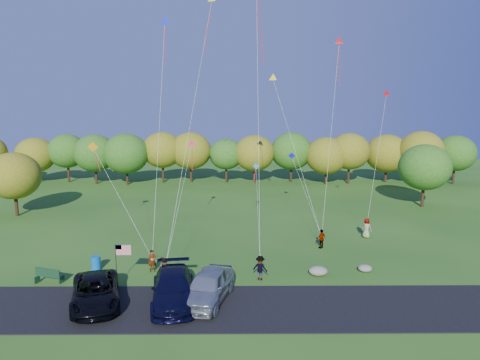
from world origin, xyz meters
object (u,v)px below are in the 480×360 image
object	(u,v)px
minivan_dark	(95,292)
flyer_b	(165,272)
flyer_a	(152,261)
minivan_navy	(173,288)
flyer_e	(367,228)
flyer_d	(322,239)
minivan_silver	(208,286)
trash_barrel	(96,263)
park_bench	(48,275)
flyer_c	(260,268)

from	to	relation	value
minivan_dark	flyer_b	xyz separation A→B (m)	(3.61, 2.82, 0.06)
minivan_dark	flyer_a	distance (m)	5.79
minivan_dark	minivan_navy	world-z (taller)	minivan_navy
flyer_a	flyer_e	size ratio (longest dim) A/B	0.88
flyer_e	flyer_d	bearing A→B (deg)	70.85
minivan_dark	flyer_e	bearing A→B (deg)	16.38
minivan_silver	flyer_b	bearing A→B (deg)	155.73
flyer_d	trash_barrel	distance (m)	17.90
flyer_b	trash_barrel	xyz separation A→B (m)	(-5.44, 2.85, -0.42)
minivan_silver	park_bench	xyz separation A→B (m)	(-10.83, 2.82, -0.42)
flyer_a	trash_barrel	xyz separation A→B (m)	(-4.15, 0.36, -0.29)
minivan_navy	trash_barrel	world-z (taller)	minivan_navy
minivan_silver	flyer_c	distance (m)	4.74
flyer_a	flyer_d	bearing A→B (deg)	1.94
minivan_navy	park_bench	xyz separation A→B (m)	(-8.75, 2.95, -0.36)
flyer_a	park_bench	distance (m)	6.85
minivan_silver	minivan_navy	bearing A→B (deg)	-161.98
flyer_a	park_bench	bearing A→B (deg)	178.33
minivan_navy	flyer_e	world-z (taller)	minivan_navy
flyer_e	trash_barrel	size ratio (longest dim) A/B	1.81
minivan_silver	flyer_b	distance (m)	3.86
park_bench	trash_barrel	world-z (taller)	park_bench
flyer_b	flyer_d	bearing A→B (deg)	65.61
flyer_e	minivan_silver	bearing A→B (deg)	82.85
flyer_d	trash_barrel	size ratio (longest dim) A/B	1.62
minivan_navy	minivan_silver	world-z (taller)	minivan_silver
flyer_d	trash_barrel	xyz separation A→B (m)	(-17.26, -4.75, -0.31)
flyer_c	trash_barrel	xyz separation A→B (m)	(-11.77, 1.88, -0.33)
flyer_c	trash_barrel	distance (m)	11.93
flyer_c	flyer_d	xyz separation A→B (m)	(5.49, 6.63, -0.02)
flyer_a	flyer_c	world-z (taller)	flyer_c
minivan_dark	trash_barrel	xyz separation A→B (m)	(-1.83, 5.67, -0.36)
minivan_silver	flyer_d	world-z (taller)	minivan_silver
minivan_dark	flyer_e	xyz separation A→B (m)	(20.05, 13.28, 0.05)
flyer_b	trash_barrel	bearing A→B (deg)	-174.81
flyer_d	flyer_c	bearing A→B (deg)	10.39
flyer_b	flyer_e	bearing A→B (deg)	65.35
flyer_b	flyer_c	bearing A→B (deg)	41.59
flyer_d	minivan_dark	bearing A→B (deg)	-5.97
flyer_e	park_bench	size ratio (longest dim) A/B	0.96
flyer_e	flyer_a	bearing A→B (deg)	63.27
minivan_navy	flyer_c	world-z (taller)	minivan_navy
flyer_a	flyer_c	distance (m)	7.77
trash_barrel	flyer_b	bearing A→B (deg)	-27.67
flyer_a	flyer_b	world-z (taller)	flyer_b
minivan_dark	flyer_b	size ratio (longest dim) A/B	3.14
minivan_navy	trash_barrel	xyz separation A→B (m)	(-6.37, 5.39, -0.44)
minivan_navy	flyer_d	xyz separation A→B (m)	(10.89, 10.14, -0.13)
minivan_silver	flyer_d	bearing A→B (deg)	63.02
minivan_dark	flyer_e	size ratio (longest dim) A/B	3.18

